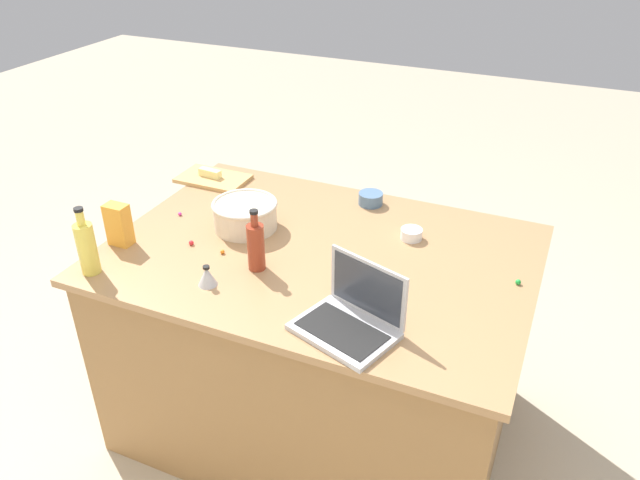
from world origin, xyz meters
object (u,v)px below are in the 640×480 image
(laptop, at_px, (352,316))
(ramekin_small, at_px, (411,234))
(butter_stick_left, at_px, (210,173))
(candy_bag, at_px, (119,225))
(bottle_oil, at_px, (87,247))
(bottle_soy, at_px, (256,246))
(kitchen_timer, at_px, (207,276))
(ramekin_medium, at_px, (371,199))
(mixing_bowl_large, at_px, (245,214))
(cutting_board, at_px, (213,179))

(laptop, relative_size, ramekin_small, 4.22)
(butter_stick_left, bearing_deg, candy_bag, 89.92)
(bottle_oil, height_order, butter_stick_left, bottle_oil)
(bottle_oil, distance_m, ramekin_small, 1.23)
(laptop, relative_size, bottle_soy, 1.51)
(kitchen_timer, xyz_separation_m, candy_bag, (0.46, -0.11, 0.05))
(ramekin_small, xyz_separation_m, candy_bag, (1.03, 0.49, 0.06))
(bottle_oil, relative_size, candy_bag, 1.55)
(ramekin_medium, xyz_separation_m, candy_bag, (0.78, 0.71, 0.06))
(bottle_soy, height_order, ramekin_small, bottle_soy)
(ramekin_small, bearing_deg, bottle_oil, 34.92)
(bottle_oil, height_order, ramekin_medium, bottle_oil)
(mixing_bowl_large, bearing_deg, ramekin_medium, -134.61)
(butter_stick_left, height_order, ramekin_medium, same)
(laptop, distance_m, ramekin_medium, 0.88)
(butter_stick_left, xyz_separation_m, ramekin_medium, (-0.78, -0.07, -0.01))
(butter_stick_left, distance_m, ramekin_small, 1.04)
(kitchen_timer, relative_size, candy_bag, 0.45)
(bottle_oil, bearing_deg, butter_stick_left, -87.95)
(bottle_soy, distance_m, candy_bag, 0.58)
(laptop, distance_m, bottle_oil, 0.99)
(laptop, xyz_separation_m, bottle_oil, (0.99, 0.08, 0.06))
(butter_stick_left, relative_size, kitchen_timer, 1.43)
(cutting_board, height_order, ramekin_small, ramekin_small)
(bottle_soy, bearing_deg, bottle_oil, 26.00)
(butter_stick_left, bearing_deg, mixing_bowl_large, 138.73)
(cutting_board, relative_size, ramekin_medium, 3.05)
(bottle_oil, distance_m, bottle_soy, 0.60)
(butter_stick_left, xyz_separation_m, kitchen_timer, (-0.46, 0.75, -0.00))
(mixing_bowl_large, bearing_deg, candy_bag, 38.65)
(ramekin_medium, bearing_deg, bottle_soy, 72.17)
(bottle_soy, height_order, ramekin_medium, bottle_soy)
(bottle_oil, relative_size, ramekin_medium, 2.46)
(laptop, bearing_deg, bottle_oil, 4.40)
(mixing_bowl_large, relative_size, ramekin_medium, 2.50)
(laptop, bearing_deg, ramekin_medium, -74.37)
(mixing_bowl_large, height_order, ramekin_medium, mixing_bowl_large)
(bottle_soy, distance_m, ramekin_medium, 0.69)
(ramekin_medium, bearing_deg, laptop, 105.63)
(laptop, height_order, bottle_oil, bottle_oil)
(laptop, bearing_deg, bottle_soy, -22.89)
(bottle_oil, bearing_deg, ramekin_medium, -129.32)
(butter_stick_left, bearing_deg, ramekin_small, 171.65)
(ramekin_medium, distance_m, kitchen_timer, 0.88)
(cutting_board, bearing_deg, ramekin_medium, -174.97)
(kitchen_timer, bearing_deg, bottle_soy, -123.68)
(laptop, height_order, ramekin_small, laptop)
(mixing_bowl_large, distance_m, kitchen_timer, 0.42)
(cutting_board, bearing_deg, ramekin_small, 171.53)
(candy_bag, bearing_deg, ramekin_small, -154.49)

